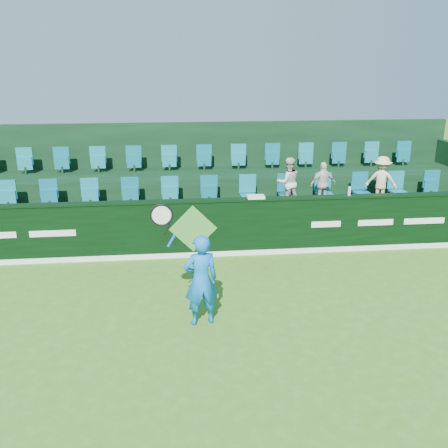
{
  "coord_description": "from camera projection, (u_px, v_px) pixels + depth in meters",
  "views": [
    {
      "loc": [
        -0.43,
        -6.83,
        4.35
      ],
      "look_at": [
        0.59,
        2.8,
        1.15
      ],
      "focal_mm": 40.0,
      "sensor_mm": 36.0,
      "label": 1
    }
  ],
  "objects": [
    {
      "name": "ground",
      "position": [
        205.0,
        350.0,
        7.85
      ],
      "size": [
        60.0,
        60.0,
        0.0
      ],
      "primitive_type": "plane",
      "color": "#366B19",
      "rests_on": "ground"
    },
    {
      "name": "towel",
      "position": [
        256.0,
        197.0,
        11.34
      ],
      "size": [
        0.39,
        0.25,
        0.06
      ],
      "primitive_type": "cube",
      "color": "white",
      "rests_on": "sponsor_hoarding"
    },
    {
      "name": "seat_row_front",
      "position": [
        190.0,
        194.0,
        12.7
      ],
      "size": [
        13.5,
        0.5,
        0.6
      ],
      "primitive_type": "cube",
      "color": "#136F7F",
      "rests_on": "stand_tier_front"
    },
    {
      "name": "sponsor_hoarding",
      "position": [
        193.0,
        228.0,
        11.42
      ],
      "size": [
        16.0,
        0.25,
        1.35
      ],
      "color": "black",
      "rests_on": "ground"
    },
    {
      "name": "spectator_left",
      "position": [
        288.0,
        182.0,
        12.49
      ],
      "size": [
        0.66,
        0.55,
        1.25
      ],
      "primitive_type": "imported",
      "rotation": [
        0.0,
        0.0,
        3.27
      ],
      "color": "beige",
      "rests_on": "stand_tier_front"
    },
    {
      "name": "drinks_bottle",
      "position": [
        349.0,
        191.0,
        11.54
      ],
      "size": [
        0.07,
        0.07,
        0.21
      ],
      "primitive_type": "cylinder",
      "color": "silver",
      "rests_on": "sponsor_hoarding"
    },
    {
      "name": "tennis_player",
      "position": [
        200.0,
        279.0,
        8.4
      ],
      "size": [
        1.2,
        0.49,
        2.27
      ],
      "color": "blue",
      "rests_on": "ground"
    },
    {
      "name": "stand_rear",
      "position": [
        187.0,
        173.0,
        14.5
      ],
      "size": [
        16.0,
        4.1,
        2.6
      ],
      "color": "black",
      "rests_on": "ground"
    },
    {
      "name": "spectator_right",
      "position": [
        381.0,
        180.0,
        12.73
      ],
      "size": [
        0.91,
        0.73,
        1.23
      ],
      "primitive_type": "imported",
      "rotation": [
        0.0,
        0.0,
        2.74
      ],
      "color": "beige",
      "rests_on": "stand_tier_front"
    },
    {
      "name": "spectator_middle",
      "position": [
        323.0,
        184.0,
        12.6
      ],
      "size": [
        0.68,
        0.34,
        1.12
      ],
      "primitive_type": "imported",
      "rotation": [
        0.0,
        0.0,
        3.24
      ],
      "color": "silver",
      "rests_on": "stand_tier_front"
    },
    {
      "name": "stand_tier_front",
      "position": [
        191.0,
        225.0,
        12.54
      ],
      "size": [
        16.0,
        2.0,
        0.8
      ],
      "primitive_type": "cube",
      "color": "black",
      "rests_on": "ground"
    },
    {
      "name": "seat_row_back",
      "position": [
        187.0,
        161.0,
        14.24
      ],
      "size": [
        13.5,
        0.5,
        0.6
      ],
      "primitive_type": "cube",
      "color": "#136F7F",
      "rests_on": "stand_tier_back"
    },
    {
      "name": "stand_tier_back",
      "position": [
        188.0,
        196.0,
        14.26
      ],
      "size": [
        16.0,
        1.8,
        1.3
      ],
      "primitive_type": "cube",
      "color": "black",
      "rests_on": "ground"
    }
  ]
}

